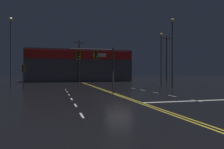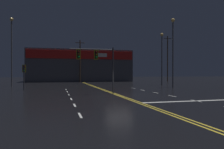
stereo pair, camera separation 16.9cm
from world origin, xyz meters
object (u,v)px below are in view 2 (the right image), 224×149
object	(u,v)px
streetlight_near_left	(173,44)
streetlight_median_approach	(162,52)
traffic_signal_median	(95,58)
traffic_signal_corner_northwest	(24,71)
streetlight_far_right	(12,43)

from	to	relation	value
streetlight_near_left	streetlight_median_approach	bearing A→B (deg)	77.57
traffic_signal_median	streetlight_near_left	size ratio (longest dim) A/B	0.46
streetlight_near_left	traffic_signal_corner_northwest	bearing A→B (deg)	179.52
traffic_signal_corner_northwest	streetlight_far_right	xyz separation A→B (m)	(-3.02, 8.46, 4.57)
streetlight_near_left	streetlight_median_approach	size ratio (longest dim) A/B	1.11
traffic_signal_corner_northwest	streetlight_median_approach	world-z (taller)	streetlight_median_approach
streetlight_far_right	streetlight_near_left	bearing A→B (deg)	-19.79
traffic_signal_median	streetlight_median_approach	world-z (taller)	streetlight_median_approach
traffic_signal_median	streetlight_near_left	xyz separation A→B (m)	(13.14, 7.56, 2.87)
traffic_signal_corner_northwest	streetlight_near_left	distance (m)	21.40
traffic_signal_corner_northwest	streetlight_near_left	size ratio (longest dim) A/B	0.31
traffic_signal_median	traffic_signal_corner_northwest	world-z (taller)	traffic_signal_median
traffic_signal_corner_northwest	traffic_signal_median	bearing A→B (deg)	-44.56
streetlight_near_left	streetlight_median_approach	distance (m)	6.42
streetlight_median_approach	streetlight_far_right	world-z (taller)	streetlight_far_right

